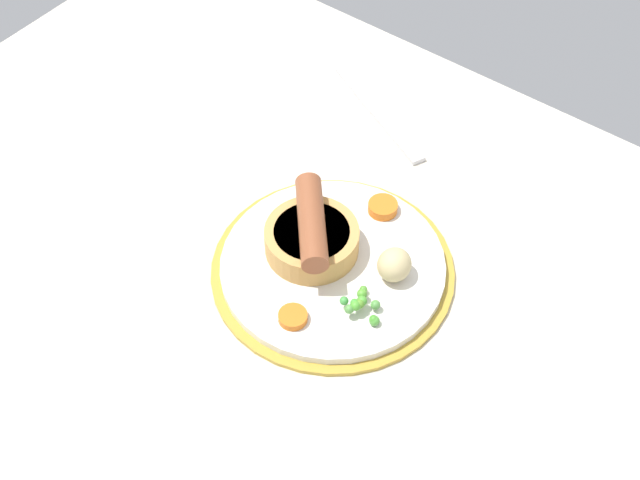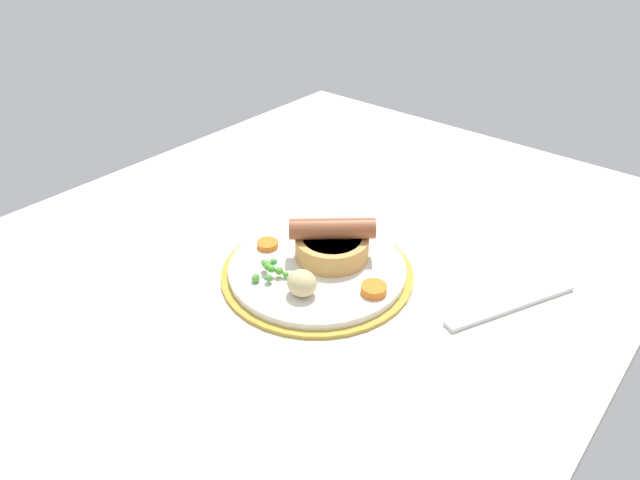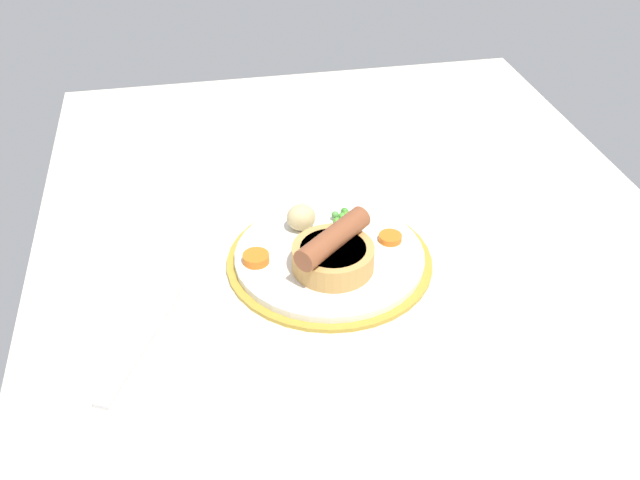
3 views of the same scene
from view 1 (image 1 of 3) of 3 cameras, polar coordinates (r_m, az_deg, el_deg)
The scene contains 8 objects.
dining_table at distance 87.67cm, azimuth -1.14°, elevation -4.68°, with size 110.00×80.00×3.00cm, color beige.
dinner_plate at distance 88.47cm, azimuth 0.64°, elevation -1.71°, with size 24.24×24.24×1.40cm.
sausage_pudding at distance 87.20cm, azimuth -0.53°, elevation 0.28°, with size 9.36×9.82×5.45cm.
pea_pile at distance 83.52cm, azimuth 2.69°, elevation -4.18°, with size 4.31×3.87×1.84cm.
potato_chunk_1 at distance 85.81cm, azimuth 4.78°, elevation -1.58°, with size 3.55×3.29×3.22cm, color #CCB77F.
carrot_slice_0 at distance 83.42cm, azimuth -1.75°, elevation -4.94°, with size 2.77×2.77×0.78cm, color orange.
carrot_slice_1 at distance 91.99cm, azimuth 3.98°, elevation 2.14°, with size 3.07×3.07×1.03cm, color orange.
fork at distance 104.46cm, azimuth 3.75°, elevation 8.13°, with size 18.00×1.60×0.60cm, color silver.
Camera 1 is at (31.68, -39.01, 73.34)cm, focal length 50.00 mm.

